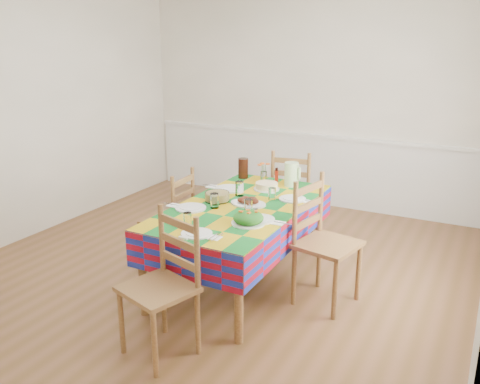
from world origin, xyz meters
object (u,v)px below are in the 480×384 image
object	(u,v)px
chair_far	(293,195)
chair_left	(172,219)
meat_platter	(248,202)
chair_near	(163,286)
green_pitcher	(291,174)
chair_right	(323,243)
dining_table	(241,214)
tea_pitcher	(243,168)

from	to	relation	value
chair_far	chair_left	size ratio (longest dim) A/B	1.05
meat_platter	chair_far	xyz separation A→B (m)	(-0.04, 1.13, -0.26)
chair_near	chair_far	world-z (taller)	chair_near
green_pitcher	chair_near	xyz separation A→B (m)	(-0.14, -1.91, -0.35)
chair_left	meat_platter	bearing A→B (deg)	89.12
meat_platter	chair_near	world-z (taller)	chair_near
meat_platter	chair_right	world-z (taller)	chair_right
dining_table	chair_right	bearing A→B (deg)	0.75
chair_left	chair_right	world-z (taller)	chair_right
meat_platter	chair_left	distance (m)	0.84
green_pitcher	chair_near	size ratio (longest dim) A/B	0.23
green_pitcher	chair_far	world-z (taller)	chair_far
meat_platter	tea_pitcher	distance (m)	0.86
chair_far	chair_right	bearing A→B (deg)	112.62
dining_table	chair_right	xyz separation A→B (m)	(0.74, 0.01, -0.13)
meat_platter	chair_right	distance (m)	0.73
dining_table	chair_right	world-z (taller)	chair_right
dining_table	chair_far	size ratio (longest dim) A/B	1.88
tea_pitcher	meat_platter	bearing A→B (deg)	-59.80
chair_near	chair_right	distance (m)	1.38
meat_platter	chair_far	bearing A→B (deg)	91.86
tea_pitcher	chair_near	size ratio (longest dim) A/B	0.20
tea_pitcher	chair_right	xyz separation A→B (m)	(1.12, -0.77, -0.31)
chair_near	chair_left	size ratio (longest dim) A/B	1.06
green_pitcher	chair_right	bearing A→B (deg)	-51.58
meat_platter	green_pitcher	bearing A→B (deg)	81.00
tea_pitcher	chair_left	xyz separation A→B (m)	(-0.35, -0.78, -0.36)
dining_table	tea_pitcher	xyz separation A→B (m)	(-0.39, 0.78, 0.18)
tea_pitcher	chair_left	size ratio (longest dim) A/B	0.21
meat_platter	chair_left	world-z (taller)	chair_left
dining_table	tea_pitcher	world-z (taller)	tea_pitcher
chair_right	chair_near	bearing A→B (deg)	159.98
chair_left	chair_right	distance (m)	1.48
dining_table	chair_far	bearing A→B (deg)	89.63
tea_pitcher	chair_far	world-z (taller)	chair_far
green_pitcher	chair_left	xyz separation A→B (m)	(-0.90, -0.74, -0.38)
meat_platter	chair_near	xyz separation A→B (m)	(-0.03, -1.21, -0.25)
chair_near	chair_far	bearing A→B (deg)	107.26
tea_pitcher	chair_near	distance (m)	2.02
tea_pitcher	chair_left	world-z (taller)	chair_left
chair_right	meat_platter	bearing A→B (deg)	99.01
chair_near	chair_right	size ratio (longest dim) A/B	0.96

